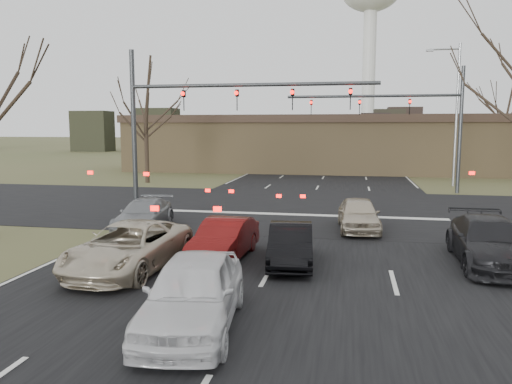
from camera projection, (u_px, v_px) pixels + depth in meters
ground at (245, 314)px, 11.32m from camera, size 360.00×360.00×0.00m
road_main at (335, 157)px, 69.74m from camera, size 14.00×300.00×0.02m
road_cross at (306, 208)px, 25.92m from camera, size 200.00×14.00×0.02m
building at (349, 143)px, 47.60m from camera, size 42.40×10.40×5.30m
mast_arm_near at (196, 109)px, 24.30m from camera, size 12.12×0.24×8.00m
mast_arm_far at (415, 114)px, 31.91m from camera, size 11.12×0.24×8.00m
streetlight_right_far at (454, 107)px, 35.14m from camera, size 2.34×0.25×10.00m
tree_left_far at (145, 85)px, 37.14m from camera, size 5.70×5.70×9.50m
tree_right_far at (508, 94)px, 41.69m from camera, size 5.40×5.40×9.00m
car_silver_suv at (129, 247)px, 14.69m from camera, size 2.60×5.18×1.41m
car_white_sedan at (193, 292)px, 10.47m from camera, size 2.34×4.74×1.56m
car_black_hatch at (291, 244)px, 15.39m from camera, size 1.69×3.88×1.24m
car_charcoal_sedan at (489, 242)px, 15.28m from camera, size 2.14×5.01×1.44m
car_grey_ahead at (144, 215)px, 20.64m from camera, size 2.11×4.37×1.23m
car_red_ahead at (224, 239)px, 15.99m from camera, size 1.59×3.98×1.29m
car_silver_ahead at (359, 214)px, 20.41m from camera, size 1.85×4.05×1.35m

